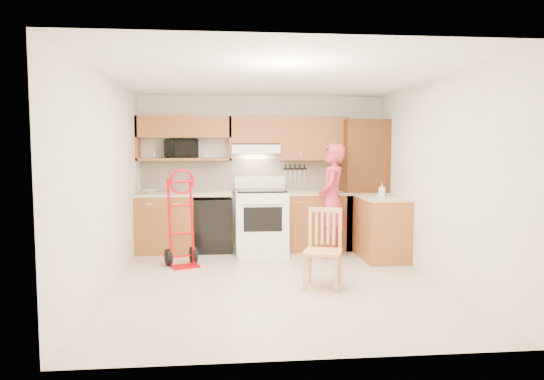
{
  "coord_description": "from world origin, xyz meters",
  "views": [
    {
      "loc": [
        -0.63,
        -5.96,
        1.66
      ],
      "look_at": [
        0.0,
        0.5,
        1.1
      ],
      "focal_mm": 32.77,
      "sensor_mm": 36.0,
      "label": 1
    }
  ],
  "objects": [
    {
      "name": "upper_cab_left",
      "position": [
        -1.25,
        2.08,
        1.98
      ],
      "size": [
        1.5,
        0.33,
        0.34
      ],
      "primitive_type": "cube",
      "color": "#9C5934",
      "rests_on": "wall_back"
    },
    {
      "name": "hand_truck",
      "position": [
        -1.21,
        0.96,
        0.61
      ],
      "size": [
        0.61,
        0.59,
        1.23
      ],
      "primitive_type": null,
      "rotation": [
        0.0,
        0.0,
        0.37
      ],
      "color": "#C5000B",
      "rests_on": "ground"
    },
    {
      "name": "wall_back",
      "position": [
        0.0,
        2.26,
        1.25
      ],
      "size": [
        4.0,
        0.02,
        2.5
      ],
      "primitive_type": "cube",
      "color": "beige",
      "rests_on": "ground"
    },
    {
      "name": "ceiling",
      "position": [
        0.0,
        0.0,
        2.51
      ],
      "size": [
        4.0,
        4.5,
        0.02
      ],
      "primitive_type": "cube",
      "color": "white",
      "rests_on": "ground"
    },
    {
      "name": "range",
      "position": [
        -0.05,
        1.67,
        0.59
      ],
      "size": [
        0.8,
        1.06,
        1.18
      ],
      "primitive_type": null,
      "color": "white",
      "rests_on": "ground"
    },
    {
      "name": "pantry_tall",
      "position": [
        1.65,
        1.95,
        1.05
      ],
      "size": [
        0.7,
        0.6,
        2.1
      ],
      "primitive_type": "cube",
      "color": "brown",
      "rests_on": "ground"
    },
    {
      "name": "countertop_right",
      "position": [
        0.83,
        1.95,
        0.92
      ],
      "size": [
        1.14,
        0.63,
        0.04
      ],
      "primitive_type": "cube",
      "color": "beige",
      "rests_on": "lower_cab_right"
    },
    {
      "name": "lower_cab_left",
      "position": [
        -1.55,
        1.95,
        0.45
      ],
      "size": [
        0.9,
        0.6,
        0.9
      ],
      "primitive_type": "cube",
      "color": "#9C5934",
      "rests_on": "ground"
    },
    {
      "name": "wall_front",
      "position": [
        0.0,
        -2.26,
        1.25
      ],
      "size": [
        4.0,
        0.02,
        2.5
      ],
      "primitive_type": "cube",
      "color": "beige",
      "rests_on": "ground"
    },
    {
      "name": "upper_shelf_mw",
      "position": [
        -1.25,
        2.08,
        1.47
      ],
      "size": [
        1.5,
        0.33,
        0.04
      ],
      "primitive_type": "cube",
      "color": "#9C5934",
      "rests_on": "wall_back"
    },
    {
      "name": "countertop_left",
      "position": [
        -1.25,
        1.95,
        0.92
      ],
      "size": [
        1.5,
        0.63,
        0.04
      ],
      "primitive_type": "cube",
      "color": "beige",
      "rests_on": "lower_cab_left"
    },
    {
      "name": "upper_cab_right",
      "position": [
        0.83,
        2.08,
        1.8
      ],
      "size": [
        1.14,
        0.33,
        0.7
      ],
      "primitive_type": "cube",
      "color": "#9C5934",
      "rests_on": "wall_back"
    },
    {
      "name": "floor",
      "position": [
        0.0,
        0.0,
        -0.01
      ],
      "size": [
        4.0,
        4.5,
        0.02
      ],
      "primitive_type": "cube",
      "color": "#C4B293",
      "rests_on": "ground"
    },
    {
      "name": "wall_left",
      "position": [
        -2.01,
        0.0,
        1.25
      ],
      "size": [
        0.02,
        4.5,
        2.5
      ],
      "primitive_type": "cube",
      "color": "beige",
      "rests_on": "ground"
    },
    {
      "name": "dishwasher",
      "position": [
        -0.8,
        1.95,
        0.42
      ],
      "size": [
        0.6,
        0.6,
        0.85
      ],
      "primitive_type": "cube",
      "color": "black",
      "rests_on": "ground"
    },
    {
      "name": "range_hood",
      "position": [
        -0.12,
        2.02,
        1.63
      ],
      "size": [
        0.76,
        0.46,
        0.14
      ],
      "primitive_type": "cube",
      "color": "white",
      "rests_on": "wall_back"
    },
    {
      "name": "lower_cab_right",
      "position": [
        0.83,
        1.95,
        0.45
      ],
      "size": [
        1.14,
        0.6,
        0.9
      ],
      "primitive_type": "cube",
      "color": "#9C5934",
      "rests_on": "ground"
    },
    {
      "name": "person",
      "position": [
        0.99,
        1.35,
        0.86
      ],
      "size": [
        0.58,
        0.72,
        1.72
      ],
      "primitive_type": "imported",
      "rotation": [
        0.0,
        0.0,
        -1.87
      ],
      "color": "#C93446",
      "rests_on": "ground"
    },
    {
      "name": "microwave",
      "position": [
        -1.29,
        2.08,
        1.64
      ],
      "size": [
        0.55,
        0.38,
        0.3
      ],
      "primitive_type": "imported",
      "rotation": [
        0.0,
        0.0,
        0.04
      ],
      "color": "black",
      "rests_on": "upper_shelf_mw"
    },
    {
      "name": "wall_right",
      "position": [
        2.01,
        0.0,
        1.25
      ],
      "size": [
        0.02,
        4.5,
        2.5
      ],
      "primitive_type": "cube",
      "color": "beige",
      "rests_on": "ground"
    },
    {
      "name": "bowl",
      "position": [
        -1.8,
        1.95,
        0.97
      ],
      "size": [
        0.3,
        0.3,
        0.06
      ],
      "primitive_type": "imported",
      "rotation": [
        0.0,
        0.0,
        -0.43
      ],
      "color": "white",
      "rests_on": "countertop_left"
    },
    {
      "name": "cab_return_right",
      "position": [
        1.7,
        1.15,
        0.45
      ],
      "size": [
        0.6,
        1.0,
        0.9
      ],
      "primitive_type": "cube",
      "color": "#9C5934",
      "rests_on": "ground"
    },
    {
      "name": "dining_chair",
      "position": [
        0.52,
        -0.3,
        0.47
      ],
      "size": [
        0.55,
        0.57,
        0.94
      ],
      "primitive_type": null,
      "rotation": [
        0.0,
        0.0,
        -0.34
      ],
      "color": "tan",
      "rests_on": "ground"
    },
    {
      "name": "upper_cab_center",
      "position": [
        -0.12,
        2.08,
        1.94
      ],
      "size": [
        0.76,
        0.33,
        0.44
      ],
      "primitive_type": "cube",
      "color": "#9C5934",
      "rests_on": "wall_back"
    },
    {
      "name": "countertop_return",
      "position": [
        1.7,
        1.15,
        0.92
      ],
      "size": [
        0.63,
        1.0,
        0.04
      ],
      "primitive_type": "cube",
      "color": "beige",
      "rests_on": "cab_return_right"
    },
    {
      "name": "knife_strip",
      "position": [
        0.55,
        2.21,
        1.24
      ],
      "size": [
        0.4,
        0.05,
        0.29
      ],
      "primitive_type": null,
      "color": "black",
      "rests_on": "backsplash"
    },
    {
      "name": "backsplash",
      "position": [
        0.0,
        2.23,
        1.2
      ],
      "size": [
        3.92,
        0.03,
        0.55
      ],
      "primitive_type": "cube",
      "color": "beige",
      "rests_on": "wall_back"
    },
    {
      "name": "soap_bottle",
      "position": [
        1.7,
        1.16,
        1.04
      ],
      "size": [
        0.12,
        0.12,
        0.19
      ],
      "primitive_type": "imported",
      "rotation": [
        0.0,
        0.0,
        -0.44
      ],
      "color": "white",
      "rests_on": "countertop_return"
    }
  ]
}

